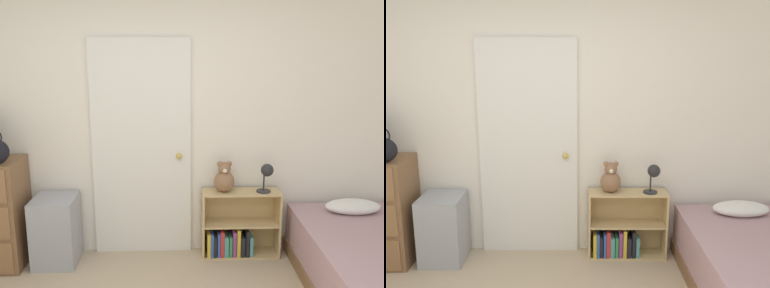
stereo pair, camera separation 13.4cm
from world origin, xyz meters
TOP-DOWN VIEW (x-y plane):
  - wall_back at (0.00, 2.08)m, footprint 10.00×0.06m
  - door_closed at (-0.06, 2.03)m, footprint 0.91×0.09m
  - storage_bin at (-0.83, 1.83)m, footprint 0.38×0.42m
  - bookshelf at (0.81, 1.92)m, footprint 0.72×0.24m
  - teddy_bear at (0.70, 1.91)m, footprint 0.19×0.19m
  - desk_lamp at (1.08, 1.87)m, footprint 0.15×0.14m

SIDE VIEW (x-z plane):
  - bookshelf at x=0.81m, z-range -0.08..0.55m
  - storage_bin at x=-0.83m, z-range 0.00..0.62m
  - teddy_bear at x=0.70m, z-range 0.61..0.90m
  - desk_lamp at x=1.08m, z-range 0.68..0.95m
  - door_closed at x=-0.06m, z-range 0.00..2.01m
  - wall_back at x=0.00m, z-range 0.00..2.55m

